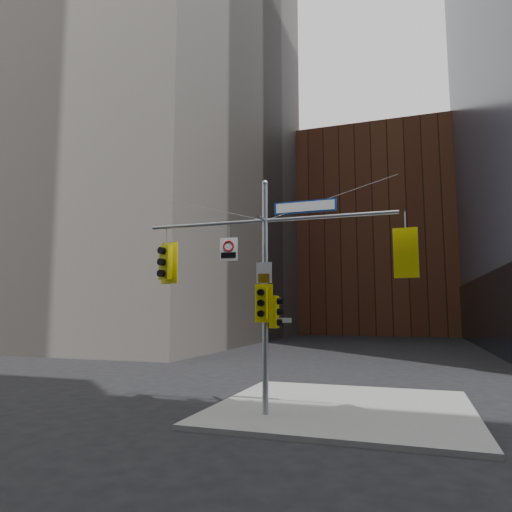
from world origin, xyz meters
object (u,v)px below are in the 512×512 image
Objects in this scene: traffic_light_west_arm at (166,263)px; traffic_light_pole_side at (275,312)px; street_sign_blade at (305,207)px; signal_assembly at (265,271)px; traffic_light_east_arm at (406,253)px; traffic_light_pole_front at (262,303)px; regulatory_sign_arm at (229,248)px.

traffic_light_west_arm is 4.14m from traffic_light_pole_side.
street_sign_blade is (4.75, -0.01, 1.55)m from traffic_light_west_arm.
signal_assembly reaches higher than traffic_light_east_arm.
traffic_light_east_arm is at bearing -89.16° from traffic_light_pole_side.
traffic_light_pole_front is at bearing 6.29° from traffic_light_west_arm.
signal_assembly is at bearing 10.68° from traffic_light_west_arm.
street_sign_blade is 2.65× the size of regulatory_sign_arm.
traffic_light_pole_front reaches higher than traffic_light_pole_side.
regulatory_sign_arm is at bearing 3.61° from traffic_light_east_arm.
regulatory_sign_arm reaches higher than traffic_light_pole_side.
traffic_light_pole_side is 0.84× the size of traffic_light_pole_front.
traffic_light_east_arm reaches higher than traffic_light_pole_side.
signal_assembly is 4.17m from traffic_light_east_arm.
traffic_light_west_arm is at bearing 173.04° from traffic_light_pole_front.
traffic_light_east_arm is 5.37m from regulatory_sign_arm.
traffic_light_pole_side is 1.34× the size of regulatory_sign_arm.
traffic_light_east_arm is at bearing -3.06° from regulatory_sign_arm.
traffic_light_west_arm is at bearing -178.51° from street_sign_blade.
street_sign_blade is (0.95, -0.00, 3.18)m from traffic_light_pole_side.
traffic_light_pole_side is 0.50× the size of street_sign_blade.
traffic_light_west_arm reaches higher than traffic_light_pole_front.
street_sign_blade is (1.27, 0.00, 1.93)m from signal_assembly.
regulatory_sign_arm is at bearing -179.04° from signal_assembly.
signal_assembly is 8.18× the size of traffic_light_pole_side.
regulatory_sign_arm is (2.27, -0.03, 0.37)m from traffic_light_west_arm.
regulatory_sign_arm reaches higher than traffic_light_pole_front.
signal_assembly is 1.43m from regulatory_sign_arm.
traffic_light_east_arm is at bearing 0.00° from signal_assembly.
traffic_light_east_arm is 4.38m from traffic_light_pole_front.
traffic_light_pole_side is 2.52m from regulatory_sign_arm.
traffic_light_west_arm is at bearing 90.82° from traffic_light_pole_side.
street_sign_blade is (-2.88, 0.00, 1.55)m from traffic_light_east_arm.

